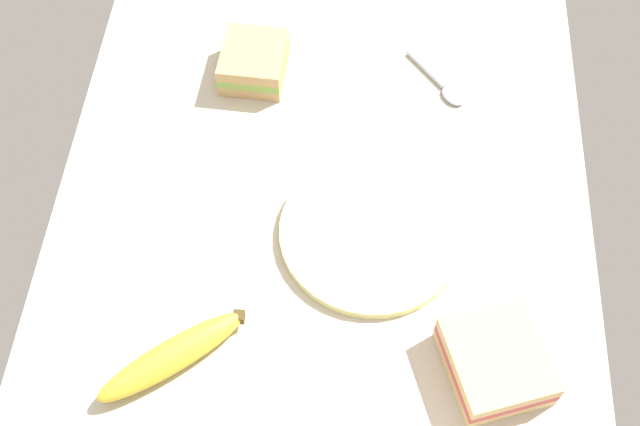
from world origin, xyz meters
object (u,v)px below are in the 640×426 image
(sandwich_main, at_px, (496,361))
(sandwich_side, at_px, (254,62))
(plate_of_food, at_px, (372,232))
(banana, at_px, (172,356))
(spoon, at_px, (443,87))

(sandwich_main, height_order, sandwich_side, same)
(plate_of_food, bearing_deg, banana, 130.51)
(plate_of_food, relative_size, sandwich_main, 1.62)
(plate_of_food, distance_m, sandwich_main, 0.21)
(sandwich_main, bearing_deg, banana, 93.00)
(banana, distance_m, spoon, 0.50)
(plate_of_food, distance_m, spoon, 0.25)
(plate_of_food, distance_m, banana, 0.27)
(plate_of_food, xyz_separation_m, sandwich_main, (-0.16, -0.13, 0.02))
(banana, xyz_separation_m, spoon, (0.40, -0.29, -0.01))
(spoon, bearing_deg, banana, 144.57)
(sandwich_side, height_order, spoon, sandwich_side)
(sandwich_main, height_order, banana, sandwich_main)
(sandwich_side, bearing_deg, plate_of_food, -145.23)
(plate_of_food, bearing_deg, spoon, -20.16)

